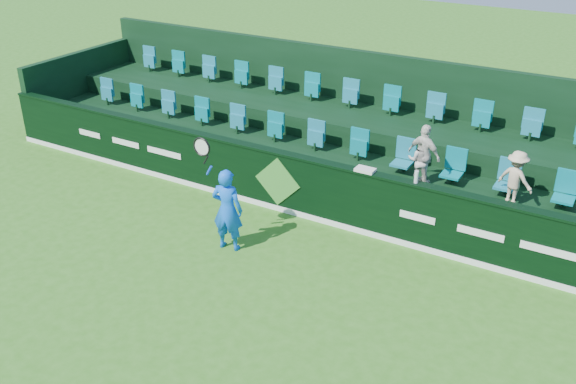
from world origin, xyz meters
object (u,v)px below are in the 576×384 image
Objects in this scene: tennis_player at (227,209)px; drinks_bottle at (416,177)px; spectator_left at (420,160)px; towel at (365,170)px; spectator_middle at (424,155)px; spectator_right at (516,179)px.

tennis_player is 3.61m from drinks_bottle.
spectator_left is 2.71× the size of towel.
tennis_player is at bearing 34.61° from spectator_left.
spectator_middle is 1.83m from spectator_right.
spectator_right is (4.59, 3.01, 0.50)m from tennis_player.
spectator_right reaches higher than towel.
spectator_left is at bearing 20.19° from spectator_right.
spectator_left is at bearing 16.92° from spectator_middle.
spectator_middle is at bearing 20.19° from spectator_right.
spectator_middle is (2.76, 3.01, 0.59)m from tennis_player.
spectator_middle is at bearing 102.45° from drinks_bottle.
drinks_bottle is at bearing 32.05° from tennis_player.
spectator_right is at bearing 166.45° from spectator_left.
spectator_middle is at bearing 166.45° from spectator_left.
spectator_middle reaches higher than spectator_right.
towel is at bearing 43.40° from spectator_right.
spectator_left is 1.18m from drinks_bottle.
drinks_bottle is (0.25, -1.12, 0.03)m from spectator_middle.
spectator_right is at bearing -163.08° from spectator_middle.
tennis_player is at bearing 53.42° from spectator_right.
spectator_middle reaches higher than drinks_bottle.
spectator_left is at bearing 48.16° from tennis_player.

